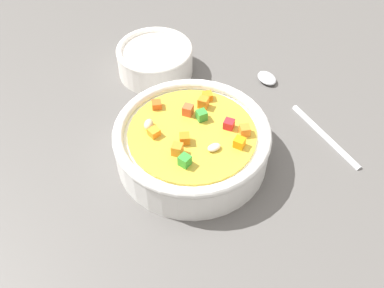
% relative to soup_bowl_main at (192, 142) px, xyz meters
% --- Properties ---
extents(ground_plane, '(1.40, 1.40, 0.02)m').
position_rel_soup_bowl_main_xyz_m(ground_plane, '(-0.00, 0.00, -0.04)').
color(ground_plane, '#565451').
extents(soup_bowl_main, '(0.21, 0.21, 0.06)m').
position_rel_soup_bowl_main_xyz_m(soup_bowl_main, '(0.00, 0.00, 0.00)').
color(soup_bowl_main, white).
rests_on(soup_bowl_main, ground_plane).
extents(spoon, '(0.19, 0.16, 0.01)m').
position_rel_soup_bowl_main_xyz_m(spoon, '(0.12, -0.14, -0.03)').
color(spoon, silver).
rests_on(spoon, ground_plane).
extents(side_bowl_small, '(0.12, 0.12, 0.05)m').
position_rel_soup_bowl_main_xyz_m(side_bowl_small, '(0.17, 0.09, -0.01)').
color(side_bowl_small, white).
rests_on(side_bowl_small, ground_plane).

